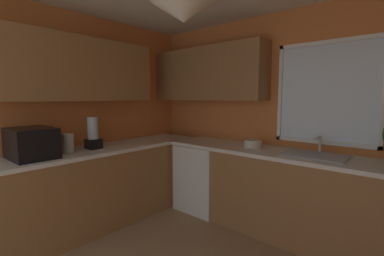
{
  "coord_description": "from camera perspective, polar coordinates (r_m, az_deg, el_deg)",
  "views": [
    {
      "loc": [
        1.23,
        -1.33,
        1.48
      ],
      "look_at": [
        -0.57,
        0.74,
        1.17
      ],
      "focal_mm": 24.63,
      "sensor_mm": 36.0,
      "label": 1
    }
  ],
  "objects": [
    {
      "name": "room_shell",
      "position": [
        2.41,
        -1.12,
        11.68
      ],
      "size": [
        3.85,
        3.54,
        2.53
      ],
      "color": "#D17238",
      "rests_on": "ground_plane"
    },
    {
      "name": "counter_run_left",
      "position": [
        3.25,
        -22.75,
        -12.39
      ],
      "size": [
        0.65,
        3.15,
        0.91
      ],
      "color": "olive",
      "rests_on": "ground_plane"
    },
    {
      "name": "counter_run_back",
      "position": [
        3.09,
        19.86,
        -13.27
      ],
      "size": [
        2.94,
        0.65,
        0.91
      ],
      "color": "olive",
      "rests_on": "ground_plane"
    },
    {
      "name": "dishwasher",
      "position": [
        3.59,
        2.75,
        -10.47
      ],
      "size": [
        0.6,
        0.6,
        0.86
      ],
      "primitive_type": "cube",
      "color": "white",
      "rests_on": "ground_plane"
    },
    {
      "name": "microwave",
      "position": [
        2.94,
        -31.45,
        -2.8
      ],
      "size": [
        0.48,
        0.36,
        0.29
      ],
      "primitive_type": "cube",
      "color": "black",
      "rests_on": "counter_run_left"
    },
    {
      "name": "kettle",
      "position": [
        3.05,
        -25.23,
        -2.99
      ],
      "size": [
        0.12,
        0.12,
        0.2
      ],
      "primitive_type": "cylinder",
      "color": "#B7B7BC",
      "rests_on": "counter_run_left"
    },
    {
      "name": "sink_assembly",
      "position": [
        2.9,
        25.11,
        -5.29
      ],
      "size": [
        0.58,
        0.4,
        0.19
      ],
      "color": "#9EA0A5",
      "rests_on": "counter_run_back"
    },
    {
      "name": "bowl",
      "position": [
        3.13,
        13.01,
        -3.34
      ],
      "size": [
        0.2,
        0.2,
        0.09
      ],
      "primitive_type": "cylinder",
      "color": "beige",
      "rests_on": "counter_run_back"
    },
    {
      "name": "blender_appliance",
      "position": [
        3.18,
        -20.62,
        -1.31
      ],
      "size": [
        0.15,
        0.15,
        0.36
      ],
      "color": "black",
      "rests_on": "counter_run_left"
    }
  ]
}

